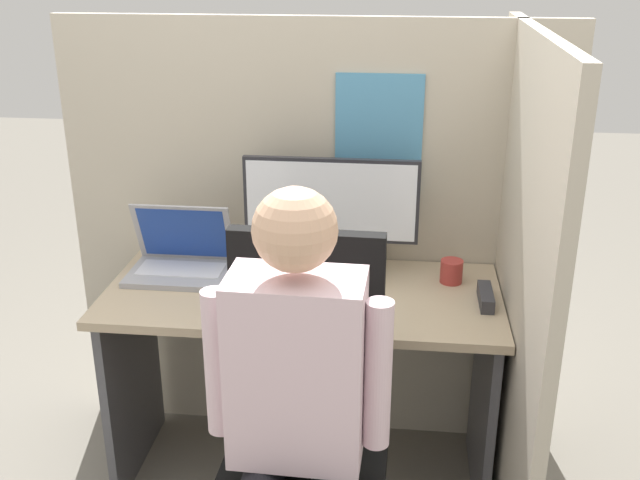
% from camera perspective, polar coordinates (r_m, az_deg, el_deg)
% --- Properties ---
extents(cubicle_panel_back, '(1.84, 0.05, 1.62)m').
position_cam_1_polar(cubicle_panel_back, '(2.81, -0.43, 0.11)').
color(cubicle_panel_back, '#B7AD99').
rests_on(cubicle_panel_back, ground).
extents(cubicle_panel_right, '(0.04, 1.23, 1.62)m').
position_cam_1_polar(cubicle_panel_right, '(2.47, 14.65, -3.93)').
color(cubicle_panel_right, '#B7AD99').
rests_on(cubicle_panel_right, ground).
extents(desk, '(1.34, 0.61, 0.75)m').
position_cam_1_polar(desk, '(2.63, -1.32, -7.75)').
color(desk, tan).
rests_on(desk, ground).
extents(paper_box, '(0.34, 0.21, 0.06)m').
position_cam_1_polar(paper_box, '(2.66, 0.80, -1.93)').
color(paper_box, white).
rests_on(paper_box, desk).
extents(monitor, '(0.61, 0.20, 0.36)m').
position_cam_1_polar(monitor, '(2.58, 0.83, 2.64)').
color(monitor, '#232328').
rests_on(monitor, paper_box).
extents(laptop, '(0.35, 0.25, 0.25)m').
position_cam_1_polar(laptop, '(2.70, -10.55, -1.56)').
color(laptop, '#99999E').
rests_on(laptop, desk).
extents(mouse, '(0.06, 0.05, 0.03)m').
position_cam_1_polar(mouse, '(2.51, -6.56, -3.94)').
color(mouse, silver).
rests_on(mouse, desk).
extents(stapler, '(0.04, 0.17, 0.05)m').
position_cam_1_polar(stapler, '(2.51, 12.51, -4.26)').
color(stapler, '#2D2D33').
rests_on(stapler, desk).
extents(carrot_toy, '(0.05, 0.12, 0.05)m').
position_cam_1_polar(carrot_toy, '(2.41, -1.00, -4.81)').
color(carrot_toy, orange).
rests_on(carrot_toy, desk).
extents(office_chair, '(0.52, 0.57, 1.12)m').
position_cam_1_polar(office_chair, '(2.16, -1.36, -14.57)').
color(office_chair, black).
rests_on(office_chair, ground).
extents(person, '(0.48, 0.41, 1.33)m').
position_cam_1_polar(person, '(1.91, -1.94, -12.37)').
color(person, black).
rests_on(person, ground).
extents(coffee_mug, '(0.08, 0.08, 0.08)m').
position_cam_1_polar(coffee_mug, '(2.63, 9.98, -2.36)').
color(coffee_mug, '#A3332D').
rests_on(coffee_mug, desk).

